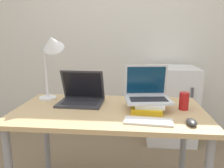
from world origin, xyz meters
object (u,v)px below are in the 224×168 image
at_px(book_stack, 147,105).
at_px(wireless_keyboard, 148,121).
at_px(laptop_left, 81,97).
at_px(desk_lamp, 52,50).
at_px(soda_can, 184,101).
at_px(mouse, 191,122).
at_px(mini_fridge, 170,104).
at_px(laptop_on_books, 147,93).

xyz_separation_m(book_stack, wireless_keyboard, (-0.01, -0.24, -0.02)).
bearing_deg(laptop_left, desk_lamp, 166.30).
xyz_separation_m(laptop_left, soda_can, (0.74, -0.08, 0.01)).
height_order(mouse, mini_fridge, mini_fridge).
bearing_deg(mouse, book_stack, 133.16).
bearing_deg(soda_can, wireless_keyboard, -134.95).
height_order(book_stack, laptop_on_books, laptop_on_books).
bearing_deg(laptop_on_books, wireless_keyboard, -91.52).
bearing_deg(mouse, desk_lamp, 156.98).
height_order(laptop_on_books, mini_fridge, laptop_on_books).
xyz_separation_m(laptop_left, laptop_on_books, (0.49, -0.07, 0.06)).
height_order(soda_can, desk_lamp, desk_lamp).
relative_size(book_stack, mini_fridge, 0.31).
bearing_deg(book_stack, laptop_left, 168.46).
distance_m(wireless_keyboard, mini_fridge, 1.44).
xyz_separation_m(book_stack, laptop_on_books, (-0.00, 0.03, 0.08)).
bearing_deg(soda_can, laptop_left, 173.89).
distance_m(mouse, desk_lamp, 1.11).
relative_size(wireless_keyboard, soda_can, 2.40).
xyz_separation_m(laptop_on_books, desk_lamp, (-0.72, 0.13, 0.29)).
height_order(wireless_keyboard, mouse, mouse).
xyz_separation_m(laptop_on_books, wireless_keyboard, (-0.01, -0.27, -0.10)).
bearing_deg(laptop_on_books, mouse, -49.89).
bearing_deg(book_stack, wireless_keyboard, -92.31).
height_order(soda_can, mini_fridge, mini_fridge).
distance_m(soda_can, desk_lamp, 1.04).
relative_size(laptop_left, laptop_on_books, 1.01).
bearing_deg(book_stack, desk_lamp, 167.76).
xyz_separation_m(book_stack, soda_can, (0.25, 0.02, 0.03)).
relative_size(book_stack, soda_can, 2.27).
xyz_separation_m(laptop_left, wireless_keyboard, (0.48, -0.34, -0.04)).
distance_m(soda_can, mini_fridge, 1.16).
relative_size(laptop_left, mouse, 3.24).
xyz_separation_m(book_stack, mini_fridge, (0.36, 1.11, -0.33)).
bearing_deg(desk_lamp, wireless_keyboard, -28.97).
relative_size(wireless_keyboard, mini_fridge, 0.33).
bearing_deg(laptop_left, mouse, -25.78).
bearing_deg(mouse, wireless_keyboard, 177.23).
relative_size(book_stack, wireless_keyboard, 0.95).
height_order(laptop_left, soda_can, laptop_left).
height_order(wireless_keyboard, mini_fridge, mini_fridge).
bearing_deg(laptop_on_books, soda_can, -2.33).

